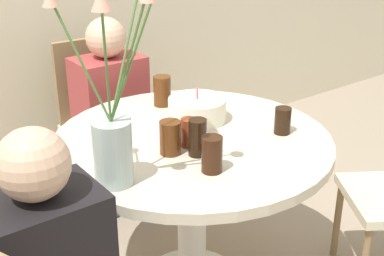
% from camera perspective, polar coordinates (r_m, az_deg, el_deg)
% --- Properties ---
extents(dining_table, '(1.09, 1.09, 0.72)m').
position_cam_1_polar(dining_table, '(2.14, -0.00, -4.27)').
color(dining_table, beige).
rests_on(dining_table, ground_plane).
extents(chair_far_back, '(0.43, 0.43, 0.89)m').
position_cam_1_polar(chair_far_back, '(2.95, -9.88, 1.54)').
color(chair_far_back, beige).
rests_on(chair_far_back, ground_plane).
extents(birthday_cake, '(0.24, 0.24, 0.14)m').
position_cam_1_polar(birthday_cake, '(2.22, 0.55, 1.99)').
color(birthday_cake, white).
rests_on(birthday_cake, dining_table).
extents(flower_vase, '(0.35, 0.32, 0.75)m').
position_cam_1_polar(flower_vase, '(1.69, -8.26, 0.30)').
color(flower_vase, '#9EB2AD').
rests_on(flower_vase, dining_table).
extents(side_plate, '(0.19, 0.19, 0.01)m').
position_cam_1_polar(side_plate, '(2.28, -8.99, 1.04)').
color(side_plate, white).
rests_on(side_plate, dining_table).
extents(drink_glass_0, '(0.07, 0.07, 0.14)m').
position_cam_1_polar(drink_glass_0, '(1.92, 0.59, -1.01)').
color(drink_glass_0, black).
rests_on(drink_glass_0, dining_table).
extents(drink_glass_1, '(0.07, 0.07, 0.11)m').
position_cam_1_polar(drink_glass_1, '(2.13, 9.64, 0.78)').
color(drink_glass_1, black).
rests_on(drink_glass_1, dining_table).
extents(drink_glass_2, '(0.07, 0.07, 0.13)m').
position_cam_1_polar(drink_glass_2, '(1.81, 2.15, -2.83)').
color(drink_glass_2, '#33190C').
rests_on(drink_glass_2, dining_table).
extents(drink_glass_3, '(0.08, 0.08, 0.13)m').
position_cam_1_polar(drink_glass_3, '(2.39, -3.20, 3.98)').
color(drink_glass_3, '#51280F').
rests_on(drink_glass_3, dining_table).
extents(drink_glass_4, '(0.08, 0.08, 0.13)m').
position_cam_1_polar(drink_glass_4, '(1.93, -2.34, -1.03)').
color(drink_glass_4, '#51280F').
rests_on(drink_glass_4, dining_table).
extents(drink_glass_5, '(0.06, 0.06, 0.11)m').
position_cam_1_polar(drink_glass_5, '(1.99, -0.36, -0.49)').
color(drink_glass_5, maroon).
rests_on(drink_glass_5, dining_table).
extents(person_guest, '(0.34, 0.24, 1.05)m').
position_cam_1_polar(person_guest, '(2.81, -8.58, 0.43)').
color(person_guest, '#383333').
rests_on(person_guest, ground_plane).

